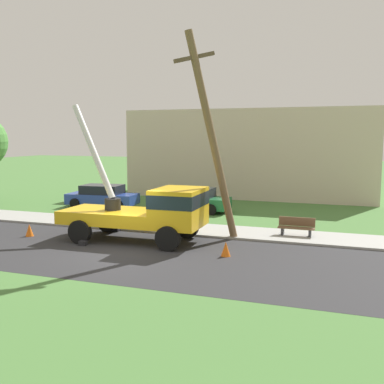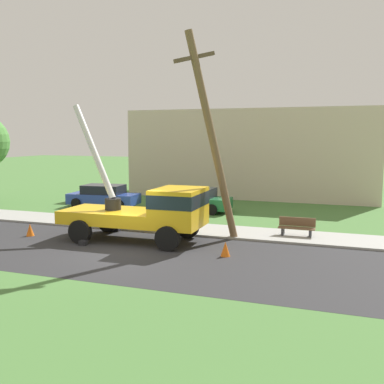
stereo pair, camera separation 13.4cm
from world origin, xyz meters
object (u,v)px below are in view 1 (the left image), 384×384
(traffic_cone_behind, at_px, (29,230))
(utility_truck, at_px, (150,209))
(park_bench, at_px, (296,227))
(parked_sedan_green, at_px, (193,200))
(traffic_cone_ahead, at_px, (226,249))
(leaning_utility_pole, at_px, (212,136))
(parked_sedan_blue, at_px, (102,196))

(traffic_cone_behind, bearing_deg, utility_truck, 8.43)
(traffic_cone_behind, height_order, park_bench, park_bench)
(traffic_cone_behind, bearing_deg, parked_sedan_green, 62.08)
(traffic_cone_ahead, xyz_separation_m, parked_sedan_green, (-4.58, 9.23, 0.43))
(traffic_cone_behind, bearing_deg, leaning_utility_pole, 13.09)
(traffic_cone_behind, relative_size, parked_sedan_green, 0.13)
(parked_sedan_green, bearing_deg, traffic_cone_behind, -117.92)
(leaning_utility_pole, xyz_separation_m, parked_sedan_green, (-3.32, 7.01, -3.81))
(parked_sedan_blue, relative_size, parked_sedan_green, 1.03)
(utility_truck, xyz_separation_m, park_bench, (5.78, 2.94, -0.95))
(traffic_cone_ahead, bearing_deg, parked_sedan_green, 116.40)
(parked_sedan_green, distance_m, park_bench, 8.44)
(utility_truck, distance_m, parked_sedan_blue, 10.26)
(leaning_utility_pole, height_order, parked_sedan_blue, leaning_utility_pole)
(parked_sedan_blue, xyz_separation_m, parked_sedan_green, (5.92, 0.43, 0.00))
(parked_sedan_blue, bearing_deg, utility_truck, -48.00)
(leaning_utility_pole, xyz_separation_m, traffic_cone_behind, (-8.02, -1.87, -4.24))
(traffic_cone_ahead, height_order, parked_sedan_blue, parked_sedan_blue)
(leaning_utility_pole, distance_m, traffic_cone_behind, 9.26)
(parked_sedan_blue, height_order, parked_sedan_green, same)
(leaning_utility_pole, distance_m, park_bench, 5.62)
(utility_truck, relative_size, park_bench, 4.26)
(traffic_cone_behind, distance_m, park_bench, 12.02)
(utility_truck, distance_m, park_bench, 6.55)
(leaning_utility_pole, relative_size, traffic_cone_behind, 15.72)
(utility_truck, distance_m, traffic_cone_ahead, 4.00)
(utility_truck, distance_m, parked_sedan_green, 8.12)
(leaning_utility_pole, distance_m, traffic_cone_ahead, 4.95)
(utility_truck, xyz_separation_m, leaning_utility_pole, (2.38, 1.03, 3.11))
(traffic_cone_ahead, bearing_deg, leaning_utility_pole, 119.60)
(park_bench, bearing_deg, utility_truck, -153.08)
(utility_truck, xyz_separation_m, parked_sedan_green, (-0.94, 8.04, -0.70))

